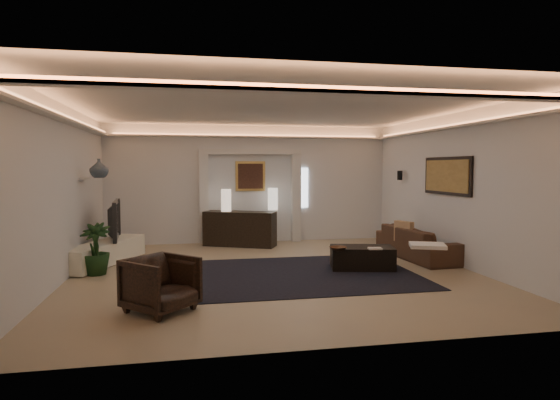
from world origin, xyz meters
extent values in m
plane|color=tan|center=(0.00, 0.00, 0.00)|extent=(7.00, 7.00, 0.00)
plane|color=white|center=(0.00, 0.00, 2.90)|extent=(7.00, 7.00, 0.00)
plane|color=white|center=(0.00, 3.50, 1.45)|extent=(7.00, 0.00, 7.00)
plane|color=white|center=(0.00, -3.50, 1.45)|extent=(7.00, 0.00, 7.00)
plane|color=white|center=(-3.50, 0.00, 1.45)|extent=(0.00, 7.00, 7.00)
plane|color=white|center=(3.50, 0.00, 1.45)|extent=(0.00, 7.00, 7.00)
cube|color=silver|center=(0.00, 0.00, 2.62)|extent=(7.00, 7.00, 0.04)
cube|color=white|center=(1.35, 3.48, 1.35)|extent=(0.25, 0.03, 1.00)
cube|color=black|center=(0.40, -0.20, 0.01)|extent=(4.00, 3.00, 0.01)
cube|color=silver|center=(-1.15, 3.40, 1.10)|extent=(0.22, 0.20, 2.20)
cube|color=silver|center=(1.15, 3.40, 1.10)|extent=(0.22, 0.20, 2.20)
cube|color=silver|center=(0.00, 3.40, 2.25)|extent=(2.52, 0.20, 0.12)
cube|color=tan|center=(0.00, 3.47, 1.65)|extent=(0.74, 0.04, 0.74)
cube|color=#4C2D1E|center=(0.00, 3.44, 1.65)|extent=(0.62, 0.02, 0.62)
cube|color=black|center=(3.47, 0.30, 1.70)|extent=(0.04, 1.64, 0.74)
cube|color=tan|center=(3.44, 0.30, 1.70)|extent=(0.02, 1.50, 0.62)
cylinder|color=black|center=(3.38, 2.20, 1.68)|extent=(0.12, 0.12, 0.22)
cube|color=silver|center=(-3.44, 1.40, 1.65)|extent=(0.10, 0.55, 0.04)
cube|color=black|center=(-0.33, 2.94, 0.40)|extent=(1.76, 1.18, 0.84)
cylinder|color=#FCDEBC|center=(-0.63, 3.06, 1.09)|extent=(0.26, 0.26, 0.53)
cylinder|color=white|center=(0.52, 3.20, 1.09)|extent=(0.27, 0.27, 0.54)
cube|color=white|center=(-3.11, 1.33, 0.22)|extent=(1.34, 2.26, 0.41)
imported|color=black|center=(-3.06, 1.71, 0.84)|extent=(1.35, 0.29, 0.77)
cylinder|color=black|center=(-3.03, 2.18, 0.64)|extent=(0.16, 0.16, 0.35)
imported|color=slate|center=(-3.15, 1.26, 1.85)|extent=(0.38, 0.38, 0.36)
imported|color=black|center=(-3.10, 0.46, 0.45)|extent=(0.55, 0.55, 0.90)
imported|color=#543329|center=(3.15, 0.76, 0.32)|extent=(2.23, 1.00, 0.64)
cube|color=beige|center=(2.45, -0.85, 0.55)|extent=(0.71, 0.65, 0.06)
cube|color=tan|center=(2.84, 0.82, 0.55)|extent=(0.28, 0.44, 0.42)
cube|color=black|center=(1.62, 0.00, 0.21)|extent=(1.23, 0.84, 0.42)
imported|color=#4B2C19|center=(1.06, -0.31, 0.44)|extent=(0.36, 0.36, 0.07)
cube|color=beige|center=(1.74, -0.31, 0.42)|extent=(0.26, 0.20, 0.03)
imported|color=black|center=(-1.85, -1.89, 0.36)|extent=(1.10, 1.10, 0.72)
camera|label=1|loc=(-1.44, -7.96, 1.86)|focal=29.68mm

